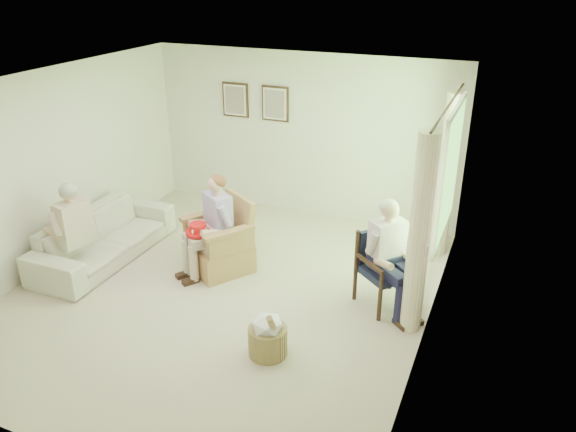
# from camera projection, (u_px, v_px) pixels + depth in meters

# --- Properties ---
(floor) EXTENTS (5.50, 5.50, 0.00)m
(floor) POSITION_uv_depth(u_px,v_px,m) (222.00, 292.00, 7.08)
(floor) COLOR beige
(floor) RESTS_ON ground
(back_wall) EXTENTS (5.00, 0.04, 2.60)m
(back_wall) POSITION_uv_depth(u_px,v_px,m) (302.00, 136.00, 8.86)
(back_wall) COLOR silver
(back_wall) RESTS_ON ground
(front_wall) EXTENTS (5.00, 0.04, 2.60)m
(front_wall) POSITION_uv_depth(u_px,v_px,m) (38.00, 326.00, 4.24)
(front_wall) COLOR silver
(front_wall) RESTS_ON ground
(left_wall) EXTENTS (0.04, 5.50, 2.60)m
(left_wall) POSITION_uv_depth(u_px,v_px,m) (51.00, 170.00, 7.42)
(left_wall) COLOR silver
(left_wall) RESTS_ON ground
(right_wall) EXTENTS (0.04, 5.50, 2.60)m
(right_wall) POSITION_uv_depth(u_px,v_px,m) (434.00, 234.00, 5.67)
(right_wall) COLOR silver
(right_wall) RESTS_ON ground
(ceiling) EXTENTS (5.00, 5.50, 0.02)m
(ceiling) POSITION_uv_depth(u_px,v_px,m) (210.00, 85.00, 6.01)
(ceiling) COLOR white
(ceiling) RESTS_ON back_wall
(window) EXTENTS (0.13, 2.50, 1.63)m
(window) POSITION_uv_depth(u_px,v_px,m) (450.00, 170.00, 6.57)
(window) COLOR #2D6B23
(window) RESTS_ON right_wall
(curtain_left) EXTENTS (0.34, 0.34, 2.30)m
(curtain_left) POSITION_uv_depth(u_px,v_px,m) (419.00, 235.00, 5.98)
(curtain_left) COLOR #FBF1C4
(curtain_left) RESTS_ON ground
(curtain_right) EXTENTS (0.34, 0.34, 2.30)m
(curtain_right) POSITION_uv_depth(u_px,v_px,m) (446.00, 176.00, 7.62)
(curtain_right) COLOR #FBF1C4
(curtain_right) RESTS_ON ground
(framed_print_left) EXTENTS (0.45, 0.05, 0.55)m
(framed_print_left) POSITION_uv_depth(u_px,v_px,m) (235.00, 100.00, 9.03)
(framed_print_left) COLOR #382114
(framed_print_left) RESTS_ON back_wall
(framed_print_right) EXTENTS (0.45, 0.05, 0.55)m
(framed_print_right) POSITION_uv_depth(u_px,v_px,m) (275.00, 104.00, 8.79)
(framed_print_right) COLOR #382114
(framed_print_right) RESTS_ON back_wall
(wicker_armchair) EXTENTS (0.78, 0.77, 0.99)m
(wicker_armchair) POSITION_uv_depth(u_px,v_px,m) (220.00, 247.00, 7.54)
(wicker_armchair) COLOR #A97A50
(wicker_armchair) RESTS_ON ground
(wood_armchair) EXTENTS (0.59, 0.56, 0.91)m
(wood_armchair) POSITION_uv_depth(u_px,v_px,m) (389.00, 265.00, 6.72)
(wood_armchair) COLOR black
(wood_armchair) RESTS_ON ground
(sofa) EXTENTS (2.23, 0.87, 0.65)m
(sofa) POSITION_uv_depth(u_px,v_px,m) (104.00, 237.00, 7.79)
(sofa) COLOR silver
(sofa) RESTS_ON ground
(person_wicker) EXTENTS (0.40, 0.63, 1.33)m
(person_wicker) POSITION_uv_depth(u_px,v_px,m) (214.00, 220.00, 7.24)
(person_wicker) COLOR beige
(person_wicker) RESTS_ON ground
(person_dark) EXTENTS (0.40, 0.62, 1.33)m
(person_dark) POSITION_uv_depth(u_px,v_px,m) (387.00, 250.00, 6.48)
(person_dark) COLOR #1B1B3C
(person_dark) RESTS_ON ground
(person_sofa) EXTENTS (0.42, 0.63, 1.30)m
(person_sofa) POSITION_uv_depth(u_px,v_px,m) (69.00, 226.00, 7.13)
(person_sofa) COLOR beige
(person_sofa) RESTS_ON ground
(red_hat) EXTENTS (0.32, 0.32, 0.14)m
(red_hat) POSITION_uv_depth(u_px,v_px,m) (198.00, 230.00, 7.19)
(red_hat) COLOR red
(red_hat) RESTS_ON person_wicker
(hatbox) EXTENTS (0.53, 0.53, 0.61)m
(hatbox) POSITION_uv_depth(u_px,v_px,m) (268.00, 335.00, 5.88)
(hatbox) COLOR tan
(hatbox) RESTS_ON ground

